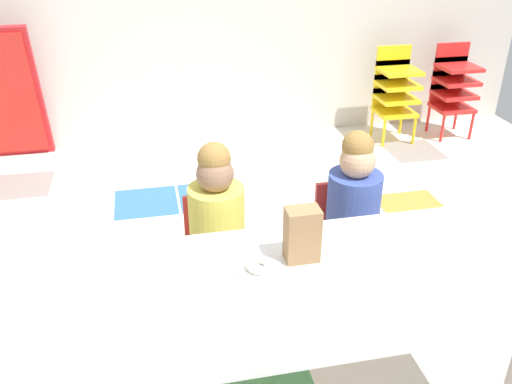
{
  "coord_description": "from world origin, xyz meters",
  "views": [
    {
      "loc": [
        -0.38,
        -2.05,
        1.83
      ],
      "look_at": [
        -0.0,
        -0.26,
        0.86
      ],
      "focal_mm": 37.84,
      "sensor_mm": 36.0,
      "label": 1
    }
  ],
  "objects_px": {
    "seated_child_near_camera": "(216,217)",
    "seated_child_middle_seat": "(353,202)",
    "kid_chair_red_stack": "(453,85)",
    "paper_plate_near_edge": "(259,269)",
    "paper_plate_center_table": "(171,325)",
    "kid_chair_yellow_stack": "(395,88)",
    "paper_bag_brown": "(302,234)",
    "donut_powdered_on_plate": "(259,265)",
    "craft_table": "(276,294)"
  },
  "relations": [
    {
      "from": "kid_chair_yellow_stack",
      "to": "donut_powdered_on_plate",
      "type": "distance_m",
      "value": 3.08
    },
    {
      "from": "kid_chair_yellow_stack",
      "to": "kid_chair_red_stack",
      "type": "relative_size",
      "value": 1.0
    },
    {
      "from": "paper_plate_near_edge",
      "to": "donut_powdered_on_plate",
      "type": "relative_size",
      "value": 1.77
    },
    {
      "from": "paper_plate_near_edge",
      "to": "donut_powdered_on_plate",
      "type": "bearing_deg",
      "value": 0.0
    },
    {
      "from": "seated_child_near_camera",
      "to": "donut_powdered_on_plate",
      "type": "relative_size",
      "value": 9.01
    },
    {
      "from": "seated_child_near_camera",
      "to": "kid_chair_red_stack",
      "type": "distance_m",
      "value": 3.11
    },
    {
      "from": "paper_bag_brown",
      "to": "donut_powdered_on_plate",
      "type": "relative_size",
      "value": 2.16
    },
    {
      "from": "craft_table",
      "to": "kid_chair_yellow_stack",
      "type": "xyz_separation_m",
      "value": [
        1.7,
        2.63,
        -0.11
      ]
    },
    {
      "from": "craft_table",
      "to": "paper_plate_near_edge",
      "type": "xyz_separation_m",
      "value": [
        -0.05,
        0.09,
        0.05
      ]
    },
    {
      "from": "seated_child_middle_seat",
      "to": "paper_bag_brown",
      "type": "xyz_separation_m",
      "value": [
        -0.41,
        -0.49,
        0.17
      ]
    },
    {
      "from": "kid_chair_yellow_stack",
      "to": "paper_plate_center_table",
      "type": "relative_size",
      "value": 4.44
    },
    {
      "from": "craft_table",
      "to": "paper_plate_center_table",
      "type": "xyz_separation_m",
      "value": [
        -0.39,
        -0.15,
        0.05
      ]
    },
    {
      "from": "kid_chair_red_stack",
      "to": "paper_plate_center_table",
      "type": "distance_m",
      "value": 3.83
    },
    {
      "from": "seated_child_near_camera",
      "to": "kid_chair_red_stack",
      "type": "relative_size",
      "value": 1.15
    },
    {
      "from": "kid_chair_yellow_stack",
      "to": "kid_chair_red_stack",
      "type": "bearing_deg",
      "value": 0.0
    },
    {
      "from": "kid_chair_yellow_stack",
      "to": "paper_plate_near_edge",
      "type": "bearing_deg",
      "value": -124.53
    },
    {
      "from": "seated_child_near_camera",
      "to": "seated_child_middle_seat",
      "type": "height_order",
      "value": "same"
    },
    {
      "from": "craft_table",
      "to": "seated_child_middle_seat",
      "type": "height_order",
      "value": "seated_child_middle_seat"
    },
    {
      "from": "seated_child_near_camera",
      "to": "seated_child_middle_seat",
      "type": "relative_size",
      "value": 1.0
    },
    {
      "from": "paper_plate_near_edge",
      "to": "donut_powdered_on_plate",
      "type": "xyz_separation_m",
      "value": [
        0.0,
        0.0,
        0.02
      ]
    },
    {
      "from": "kid_chair_yellow_stack",
      "to": "paper_bag_brown",
      "type": "relative_size",
      "value": 3.64
    },
    {
      "from": "seated_child_near_camera",
      "to": "kid_chair_yellow_stack",
      "type": "bearing_deg",
      "value": 47.59
    },
    {
      "from": "paper_plate_near_edge",
      "to": "paper_plate_center_table",
      "type": "bearing_deg",
      "value": -145.13
    },
    {
      "from": "seated_child_near_camera",
      "to": "kid_chair_yellow_stack",
      "type": "height_order",
      "value": "seated_child_near_camera"
    },
    {
      "from": "craft_table",
      "to": "kid_chair_red_stack",
      "type": "relative_size",
      "value": 2.24
    },
    {
      "from": "paper_bag_brown",
      "to": "seated_child_near_camera",
      "type": "bearing_deg",
      "value": 118.58
    },
    {
      "from": "seated_child_middle_seat",
      "to": "kid_chair_red_stack",
      "type": "distance_m",
      "value": 2.64
    },
    {
      "from": "craft_table",
      "to": "seated_child_middle_seat",
      "type": "relative_size",
      "value": 1.95
    },
    {
      "from": "paper_plate_center_table",
      "to": "donut_powdered_on_plate",
      "type": "xyz_separation_m",
      "value": [
        0.35,
        0.24,
        0.02
      ]
    },
    {
      "from": "craft_table",
      "to": "kid_chair_yellow_stack",
      "type": "distance_m",
      "value": 3.13
    },
    {
      "from": "paper_plate_center_table",
      "to": "donut_powdered_on_plate",
      "type": "relative_size",
      "value": 1.77
    },
    {
      "from": "seated_child_near_camera",
      "to": "paper_bag_brown",
      "type": "distance_m",
      "value": 0.58
    },
    {
      "from": "paper_plate_near_edge",
      "to": "paper_plate_center_table",
      "type": "xyz_separation_m",
      "value": [
        -0.35,
        -0.24,
        0.0
      ]
    },
    {
      "from": "seated_child_near_camera",
      "to": "paper_plate_near_edge",
      "type": "xyz_separation_m",
      "value": [
        0.09,
        -0.53,
        0.06
      ]
    },
    {
      "from": "kid_chair_red_stack",
      "to": "paper_plate_near_edge",
      "type": "height_order",
      "value": "kid_chair_red_stack"
    },
    {
      "from": "seated_child_middle_seat",
      "to": "kid_chair_red_stack",
      "type": "height_order",
      "value": "seated_child_middle_seat"
    },
    {
      "from": "seated_child_near_camera",
      "to": "paper_plate_near_edge",
      "type": "height_order",
      "value": "seated_child_near_camera"
    },
    {
      "from": "craft_table",
      "to": "kid_chair_red_stack",
      "type": "xyz_separation_m",
      "value": [
        2.24,
        2.63,
        -0.11
      ]
    },
    {
      "from": "kid_chair_red_stack",
      "to": "paper_plate_center_table",
      "type": "height_order",
      "value": "kid_chair_red_stack"
    },
    {
      "from": "craft_table",
      "to": "donut_powdered_on_plate",
      "type": "height_order",
      "value": "donut_powdered_on_plate"
    },
    {
      "from": "paper_plate_near_edge",
      "to": "kid_chair_yellow_stack",
      "type": "bearing_deg",
      "value": 55.47
    },
    {
      "from": "paper_bag_brown",
      "to": "paper_plate_near_edge",
      "type": "relative_size",
      "value": 1.22
    },
    {
      "from": "craft_table",
      "to": "donut_powdered_on_plate",
      "type": "bearing_deg",
      "value": 117.13
    },
    {
      "from": "craft_table",
      "to": "paper_plate_near_edge",
      "type": "bearing_deg",
      "value": 117.13
    },
    {
      "from": "craft_table",
      "to": "paper_plate_near_edge",
      "type": "height_order",
      "value": "paper_plate_near_edge"
    },
    {
      "from": "seated_child_middle_seat",
      "to": "kid_chair_red_stack",
      "type": "relative_size",
      "value": 1.15
    },
    {
      "from": "seated_child_near_camera",
      "to": "paper_bag_brown",
      "type": "relative_size",
      "value": 4.17
    },
    {
      "from": "paper_plate_center_table",
      "to": "paper_plate_near_edge",
      "type": "bearing_deg",
      "value": 34.87
    },
    {
      "from": "seated_child_near_camera",
      "to": "craft_table",
      "type": "bearing_deg",
      "value": -77.8
    },
    {
      "from": "donut_powdered_on_plate",
      "to": "paper_bag_brown",
      "type": "bearing_deg",
      "value": 13.34
    }
  ]
}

